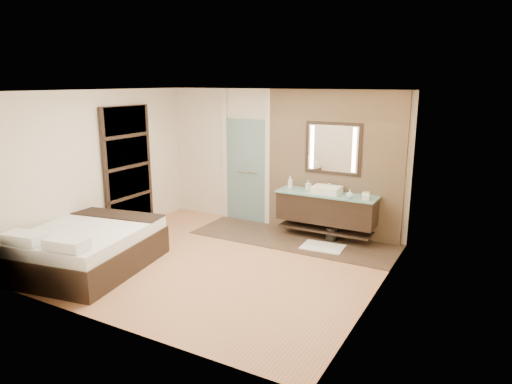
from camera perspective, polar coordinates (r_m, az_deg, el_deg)
The scene contains 15 objects.
floor at distance 7.45m, azimuth -4.71°, elevation -8.75°, with size 5.00×5.00×0.00m, color #AE6E49.
tile_strip at distance 8.49m, azimuth 4.70°, elevation -5.84°, with size 3.80×1.30×0.01m, color #3D2821.
stone_wall at distance 8.52m, azimuth 9.63°, elevation 3.44°, with size 2.60×0.08×2.70m, color tan.
vanity at distance 8.43m, azimuth 8.77°, elevation -2.02°, with size 1.85×0.55×0.88m.
mirror_unit at distance 8.43m, azimuth 9.59°, elevation 5.39°, with size 1.06×0.04×0.96m.
frosted_door at distance 9.31m, azimuth -1.24°, elevation 3.20°, with size 1.10×0.12×2.70m.
shoji_partition at distance 9.05m, azimuth -15.68°, elevation 2.80°, with size 0.06×1.20×2.40m.
bed at distance 7.56m, azimuth -20.30°, elevation -6.57°, with size 1.98×2.32×0.80m.
bath_mat at distance 8.11m, azimuth 8.33°, elevation -6.82°, with size 0.72×0.50×0.02m, color white.
waste_bin at distance 8.45m, azimuth 9.41°, elevation -5.21°, with size 0.21×0.21×0.26m, color black.
tissue_box at distance 7.99m, azimuth 13.55°, elevation -0.63°, with size 0.12×0.12×0.10m, color white.
soap_bottle_a at distance 8.59m, azimuth 4.30°, elevation 1.19°, with size 0.09×0.09×0.24m, color silver.
soap_bottle_b at distance 8.56m, azimuth 6.57°, elevation 0.89°, with size 0.08×0.08×0.18m, color #B2B2B2.
soap_bottle_c at distance 8.05m, azimuth 11.62°, elevation -0.24°, with size 0.12×0.12×0.15m, color #A9D5D4.
cup at distance 8.13m, azimuth 13.59°, elevation -0.37°, with size 0.14×0.14×0.11m, color silver.
Camera 1 is at (3.83, -5.72, 2.84)m, focal length 32.00 mm.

